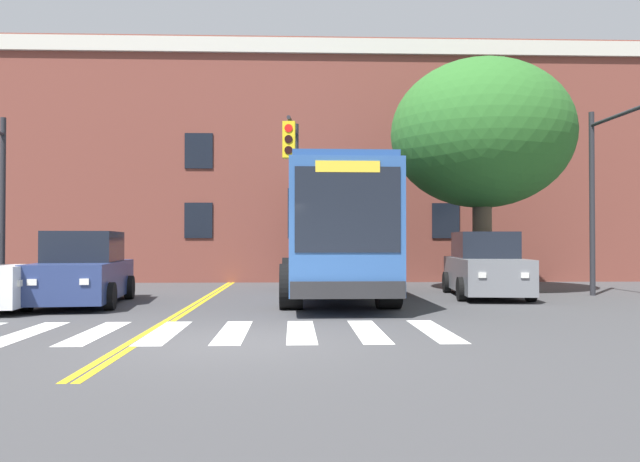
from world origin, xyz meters
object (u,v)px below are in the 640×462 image
car_teal_behind_bus (342,260)px  city_bus (331,230)px  car_grey_far_lane (485,267)px  traffic_light_near_corner (620,165)px  traffic_light_overhead (293,175)px  car_navy_near_lane (83,271)px  street_tree_curbside_large (482,135)px

car_teal_behind_bus → city_bus: bearing=-96.3°
car_grey_far_lane → car_teal_behind_bus: bearing=111.7°
traffic_light_near_corner → traffic_light_overhead: size_ratio=1.04×
city_bus → traffic_light_overhead: bearing=167.4°
traffic_light_overhead → car_navy_near_lane: bearing=-157.4°
car_grey_far_lane → street_tree_curbside_large: (0.36, 1.47, 4.17)m
car_grey_far_lane → traffic_light_near_corner: (3.40, -1.24, 2.89)m
city_bus → street_tree_curbside_large: size_ratio=1.44×
car_grey_far_lane → street_tree_curbside_large: 4.44m
car_navy_near_lane → car_teal_behind_bus: 13.17m
car_navy_near_lane → city_bus: bearing=17.0°
city_bus → car_navy_near_lane: 6.88m
city_bus → street_tree_curbside_large: 5.95m
car_grey_far_lane → traffic_light_near_corner: bearing=-20.1°
car_navy_near_lane → car_teal_behind_bus: size_ratio=1.01×
street_tree_curbside_large → car_teal_behind_bus: bearing=117.7°
car_navy_near_lane → traffic_light_overhead: 6.44m
car_grey_far_lane → traffic_light_near_corner: traffic_light_near_corner is taller
car_teal_behind_bus → car_grey_far_lane: bearing=-68.3°
traffic_light_overhead → city_bus: bearing=-12.6°
city_bus → car_grey_far_lane: (4.54, -0.08, -1.10)m
car_navy_near_lane → car_grey_far_lane: car_grey_far_lane is taller
car_teal_behind_bus → traffic_light_overhead: bearing=-103.6°
traffic_light_near_corner → city_bus: bearing=170.5°
car_navy_near_lane → street_tree_curbside_large: bearing=16.5°
car_teal_behind_bus → street_tree_curbside_large: (3.92, -7.48, 4.21)m
car_grey_far_lane → street_tree_curbside_large: size_ratio=0.64×
car_navy_near_lane → car_teal_behind_bus: (7.46, 10.85, -0.03)m
traffic_light_overhead → car_grey_far_lane: bearing=-3.4°
city_bus → car_teal_behind_bus: (0.97, 8.86, -1.14)m
traffic_light_overhead → traffic_light_near_corner: bearing=-9.9°
car_teal_behind_bus → street_tree_curbside_large: bearing=-62.3°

